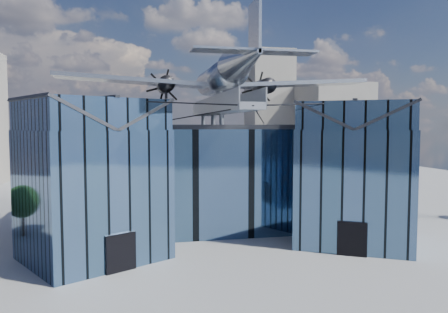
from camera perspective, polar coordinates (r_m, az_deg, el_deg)
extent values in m
plane|color=gray|center=(36.28, 0.67, -11.64)|extent=(120.00, 120.00, 0.00)
cube|color=#436288|center=(44.04, -1.89, -2.54)|extent=(28.00, 14.00, 9.50)
cube|color=#24262C|center=(43.75, -1.90, 3.91)|extent=(28.00, 14.00, 0.40)
cube|color=#436288|center=(33.59, -16.76, -4.80)|extent=(11.79, 11.43, 9.50)
cube|color=#436288|center=(33.21, -16.97, 5.23)|extent=(11.56, 11.20, 2.20)
cube|color=#24262C|center=(32.32, -20.60, 5.18)|extent=(7.98, 9.23, 2.40)
cube|color=#24262C|center=(34.22, -13.54, 5.25)|extent=(7.98, 9.23, 2.40)
cube|color=#24262C|center=(33.25, -17.01, 7.21)|extent=(4.30, 7.10, 0.18)
cube|color=black|center=(30.79, -13.33, -12.12)|extent=(2.03, 1.32, 2.60)
cube|color=black|center=(35.71, -10.20, -4.17)|extent=(0.34, 0.34, 9.50)
cube|color=#436288|center=(38.07, 16.67, -3.76)|extent=(11.79, 11.43, 9.50)
cube|color=#436288|center=(37.73, 16.85, 5.07)|extent=(11.56, 11.20, 2.20)
cube|color=#24262C|center=(37.85, 13.43, 5.13)|extent=(7.98, 9.23, 2.40)
cube|color=#24262C|center=(37.75, 20.28, 5.00)|extent=(7.98, 9.23, 2.40)
cube|color=#24262C|center=(37.77, 16.88, 6.82)|extent=(4.30, 7.10, 0.18)
cube|color=black|center=(34.74, 16.38, -10.30)|extent=(2.03, 1.32, 2.60)
cube|color=black|center=(38.43, 9.93, -3.58)|extent=(0.34, 0.34, 9.50)
cube|color=gray|center=(38.37, -0.47, 5.98)|extent=(1.80, 21.00, 0.50)
cube|color=gray|center=(38.22, -1.80, 6.96)|extent=(0.08, 21.00, 1.10)
cube|color=gray|center=(38.58, 0.85, 6.93)|extent=(0.08, 21.00, 1.10)
cylinder|color=gray|center=(47.70, -2.75, 4.79)|extent=(0.44, 0.44, 1.35)
cylinder|color=gray|center=(41.79, -1.43, 4.90)|extent=(0.44, 0.44, 1.35)
cylinder|color=gray|center=(37.86, -0.31, 4.98)|extent=(0.44, 0.44, 1.35)
cylinder|color=gray|center=(38.90, -0.62, 7.35)|extent=(0.70, 0.70, 1.40)
cylinder|color=black|center=(30.21, -7.46, 7.02)|extent=(10.55, 6.08, 0.69)
cylinder|color=black|center=(32.76, 11.31, 6.75)|extent=(10.55, 6.08, 0.69)
cylinder|color=black|center=(35.89, -4.54, 5.22)|extent=(6.09, 17.04, 1.19)
cylinder|color=black|center=(37.14, 4.71, 5.18)|extent=(6.09, 17.04, 1.19)
cylinder|color=#A4A9B0|center=(39.06, -0.62, 10.21)|extent=(2.50, 11.00, 2.50)
sphere|color=#A4A9B0|center=(44.44, -2.03, 9.46)|extent=(2.50, 2.50, 2.50)
cube|color=black|center=(43.53, -1.80, 10.49)|extent=(1.60, 1.40, 0.50)
cone|color=#A4A9B0|center=(30.39, 2.80, 12.53)|extent=(2.50, 7.00, 2.50)
cube|color=#A4A9B0|center=(28.50, 4.04, 16.36)|extent=(0.18, 2.40, 3.40)
cube|color=#A4A9B0|center=(28.33, 3.97, 13.55)|extent=(8.00, 1.80, 0.14)
cube|color=#A4A9B0|center=(39.27, -11.12, 9.66)|extent=(14.00, 3.20, 1.08)
cylinder|color=black|center=(39.96, -7.64, 9.24)|extent=(1.44, 3.20, 1.44)
cone|color=black|center=(41.74, -7.83, 9.02)|extent=(0.70, 0.70, 0.70)
cube|color=black|center=(41.89, -7.85, 9.00)|extent=(1.05, 0.06, 3.33)
cube|color=black|center=(41.89, -7.85, 9.00)|extent=(2.53, 0.06, 2.53)
cube|color=black|center=(41.89, -7.85, 9.00)|extent=(3.33, 0.06, 1.05)
cylinder|color=black|center=(39.27, -7.56, 7.54)|extent=(0.24, 0.24, 1.75)
cube|color=#A4A9B0|center=(41.91, 8.66, 9.33)|extent=(14.00, 3.20, 1.08)
cylinder|color=black|center=(41.68, 5.23, 9.05)|extent=(1.44, 3.20, 1.44)
cone|color=black|center=(43.40, 4.52, 8.85)|extent=(0.70, 0.70, 0.70)
cube|color=black|center=(43.54, 4.47, 8.84)|extent=(1.05, 0.06, 3.33)
cube|color=black|center=(43.54, 4.47, 8.84)|extent=(2.53, 0.06, 2.53)
cube|color=black|center=(43.54, 4.47, 8.84)|extent=(3.33, 0.06, 1.05)
cylinder|color=black|center=(41.02, 5.47, 7.41)|extent=(0.24, 0.24, 1.75)
cube|color=gray|center=(91.15, 13.84, 3.45)|extent=(12.00, 14.00, 18.00)
cube|color=gray|center=(89.97, -19.86, 2.04)|extent=(14.00, 10.00, 14.00)
cube|color=gray|center=(96.78, 5.91, 5.94)|extent=(9.00, 9.00, 26.00)
cylinder|color=#372416|center=(56.35, 20.44, -5.05)|extent=(0.39, 0.39, 2.27)
sphere|color=#234919|center=(56.08, 20.49, -3.01)|extent=(3.72, 3.72, 2.96)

